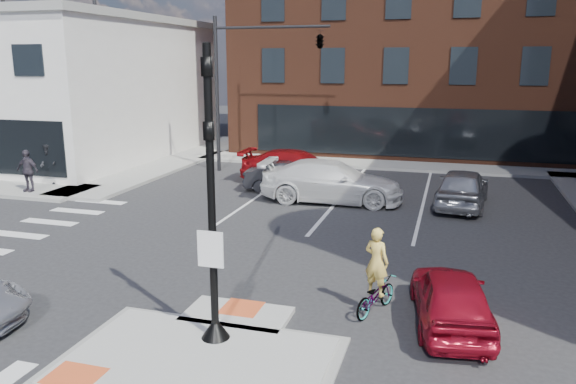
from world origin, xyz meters
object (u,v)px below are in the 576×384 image
(bg_car_dark, at_px, (288,177))
(cyclist, at_px, (376,284))
(pedestrian_a, at_px, (49,164))
(white_pickup, at_px, (332,181))
(red_sedan, at_px, (451,297))
(bg_car_red, at_px, (297,167))
(bg_car_silver, at_px, (462,188))
(pedestrian_b, at_px, (27,171))

(bg_car_dark, xyz_separation_m, cyclist, (5.50, -11.49, 0.05))
(pedestrian_a, bearing_deg, bg_car_dark, 33.43)
(white_pickup, height_order, pedestrian_a, pedestrian_a)
(bg_car_dark, bearing_deg, cyclist, -162.28)
(red_sedan, distance_m, cyclist, 1.70)
(bg_car_dark, distance_m, bg_car_red, 1.72)
(pedestrian_a, bearing_deg, bg_car_silver, 26.68)
(red_sedan, relative_size, pedestrian_a, 2.04)
(bg_car_red, xyz_separation_m, pedestrian_b, (-10.76, -5.56, 0.28))
(bg_car_red, distance_m, pedestrian_a, 11.60)
(pedestrian_b, bearing_deg, bg_car_silver, 11.00)
(bg_car_silver, relative_size, pedestrian_a, 2.46)
(cyclist, xyz_separation_m, pedestrian_a, (-16.44, 9.20, 0.40))
(white_pickup, bearing_deg, bg_car_dark, 57.36)
(pedestrian_b, bearing_deg, bg_car_red, 28.44)
(bg_car_dark, distance_m, pedestrian_a, 11.19)
(pedestrian_b, bearing_deg, red_sedan, -22.27)
(cyclist, bearing_deg, red_sedan, -162.49)
(bg_car_silver, distance_m, bg_car_red, 7.92)
(bg_car_red, bearing_deg, cyclist, -157.42)
(bg_car_dark, relative_size, pedestrian_a, 2.08)
(red_sedan, xyz_separation_m, bg_car_red, (-7.25, 13.34, 0.14))
(red_sedan, distance_m, bg_car_silver, 10.98)
(red_sedan, height_order, cyclist, cyclist)
(bg_car_red, bearing_deg, white_pickup, -142.57)
(red_sedan, height_order, pedestrian_b, pedestrian_b)
(red_sedan, relative_size, white_pickup, 0.65)
(cyclist, xyz_separation_m, pedestrian_b, (-16.32, 7.64, 0.38))
(bg_car_red, bearing_deg, red_sedan, -151.74)
(white_pickup, xyz_separation_m, pedestrian_b, (-13.07, -2.56, 0.21))
(bg_car_dark, bearing_deg, bg_car_red, -5.90)
(pedestrian_b, bearing_deg, cyclist, -23.99)
(pedestrian_a, bearing_deg, white_pickup, 25.94)
(white_pickup, height_order, bg_car_dark, white_pickup)
(bg_car_silver, bearing_deg, pedestrian_a, 10.55)
(bg_car_silver, relative_size, bg_car_red, 0.85)
(white_pickup, distance_m, bg_car_red, 3.79)
(bg_car_silver, xyz_separation_m, cyclist, (-2.00, -10.84, -0.10))
(bg_car_dark, height_order, pedestrian_a, pedestrian_a)
(bg_car_red, xyz_separation_m, cyclist, (5.56, -13.20, -0.10))
(white_pickup, distance_m, bg_car_silver, 5.28)
(pedestrian_a, relative_size, pedestrian_b, 1.03)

